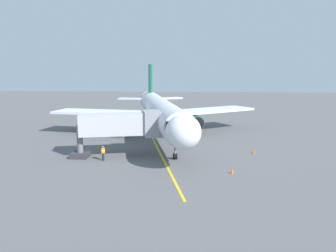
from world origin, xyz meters
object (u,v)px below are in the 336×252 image
at_px(airplane, 160,111).
at_px(jet_bridge, 127,125).
at_px(safety_cone_nose_left, 232,171).
at_px(safety_cone_nose_right, 254,151).
at_px(ground_crew_marshaller, 103,153).

distance_m(airplane, jet_bridge, 12.50).
distance_m(airplane, safety_cone_nose_left, 20.76).
distance_m(jet_bridge, safety_cone_nose_right, 15.97).
bearing_deg(jet_bridge, airplane, -102.27).
height_order(jet_bridge, safety_cone_nose_right, jet_bridge).
distance_m(jet_bridge, ground_crew_marshaller, 4.45).
distance_m(safety_cone_nose_left, safety_cone_nose_right, 9.03).
relative_size(airplane, jet_bridge, 3.48).
xyz_separation_m(jet_bridge, safety_cone_nose_left, (-11.78, 6.06, -3.49)).
bearing_deg(airplane, ground_crew_marshaller, 70.96).
bearing_deg(ground_crew_marshaller, airplane, -109.04).
height_order(ground_crew_marshaller, safety_cone_nose_left, ground_crew_marshaller).
bearing_deg(jet_bridge, safety_cone_nose_left, 152.79).
height_order(jet_bridge, safety_cone_nose_left, jet_bridge).
relative_size(ground_crew_marshaller, safety_cone_nose_right, 3.11).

